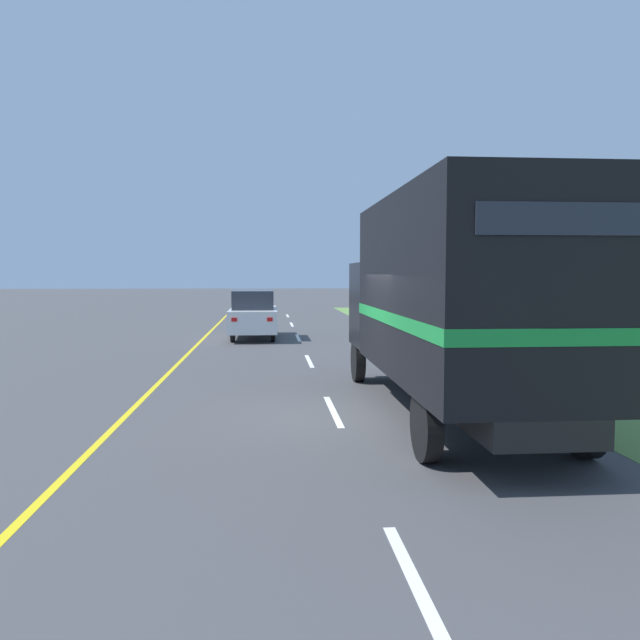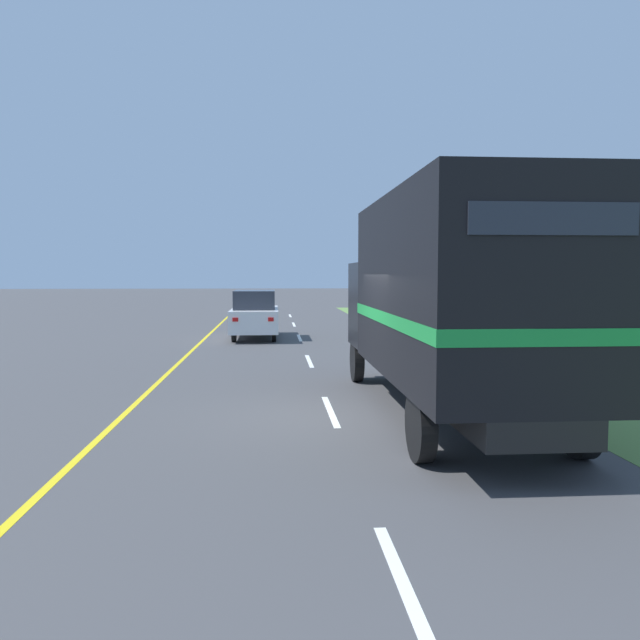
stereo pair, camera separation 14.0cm
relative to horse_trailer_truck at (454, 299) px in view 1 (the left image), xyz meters
The scene contains 13 objects.
ground_plane 2.91m from the horse_trailer_truck, behind, with size 200.00×200.00×0.00m, color #444447.
edge_line_yellow 11.93m from the horse_trailer_truck, 119.10° to the left, with size 0.12×51.52×0.01m, color yellow.
centre_dash_nearest 6.55m from the horse_trailer_truck, 108.91° to the right, with size 0.12×2.60×0.01m, color white.
centre_dash_near 2.98m from the horse_trailer_truck, 160.20° to the left, with size 0.12×2.60×0.01m, color white.
centre_dash_mid_a 7.87m from the horse_trailer_truck, 105.36° to the left, with size 0.12×2.60×0.01m, color white.
centre_dash_mid_b 14.22m from the horse_trailer_truck, 98.22° to the left, with size 0.12×2.60×0.01m, color white.
centre_dash_far 20.73m from the horse_trailer_truck, 95.60° to the left, with size 0.12×2.60×0.01m, color white.
centre_dash_farthest 27.28m from the horse_trailer_truck, 94.24° to the left, with size 0.12×2.60×0.01m, color white.
horse_trailer_truck is the anchor object (origin of this frame).
lead_car_white 14.51m from the horse_trailer_truck, 105.05° to the left, with size 1.80×4.56×1.88m.
highway_sign 6.13m from the horse_trailer_truck, 48.35° to the left, with size 2.15×0.09×2.89m.
roadside_tree_near 12.27m from the horse_trailer_truck, 55.75° to the left, with size 4.03×4.03×6.08m.
roadside_tree_mid 19.86m from the horse_trailer_truck, 65.55° to the left, with size 3.18×3.18×5.38m.
Camera 1 is at (-1.18, -10.81, 2.50)m, focal length 35.00 mm.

